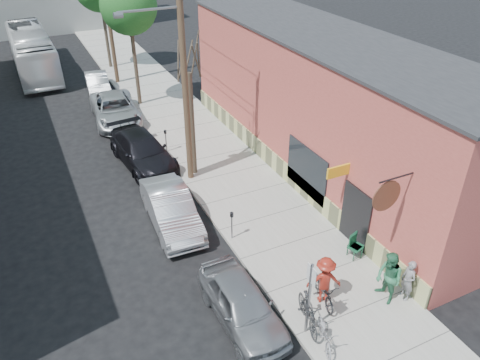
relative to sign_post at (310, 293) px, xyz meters
name	(u,v)px	position (x,y,z in m)	size (l,w,h in m)	color
ground	(192,278)	(-2.35, 3.99, -1.83)	(120.00, 120.00, 0.00)	black
sidewalk	(192,135)	(1.90, 14.99, -1.76)	(4.50, 58.00, 0.15)	#A5A299
cafe_building	(325,105)	(6.64, 8.98, 1.47)	(6.60, 20.20, 6.61)	#B64C43
sign_post	(310,293)	(0.00, 0.00, 0.00)	(0.07, 0.45, 2.80)	slate
parking_meter_near	(232,221)	(-0.10, 5.29, -0.85)	(0.14, 0.14, 1.24)	slate
parking_meter_far	(166,137)	(-0.10, 13.57, -0.85)	(0.14, 0.14, 1.24)	slate
utility_pole_near	(183,73)	(0.04, 10.48, 3.58)	(3.57, 0.28, 10.00)	#503A28
utility_pole_far	(107,8)	(0.10, 25.62, 3.51)	(1.80, 0.28, 10.00)	#503A28
tree_bare	(192,125)	(0.45, 10.83, 0.88)	(0.24, 0.24, 5.13)	#44392C
tree_leafy_mid	(129,7)	(0.45, 20.83, 4.45)	(3.40, 3.40, 7.85)	#44392C
patio_chair_a	(355,247)	(3.62, 2.22, -1.24)	(0.50, 0.50, 0.88)	#14482E
patio_chair_b	(356,245)	(3.71, 2.30, -1.24)	(0.50, 0.50, 0.88)	#14482E
patron_grey	(408,280)	(3.85, -0.25, -0.90)	(0.57, 0.37, 1.57)	gray
patron_green	(389,278)	(3.17, -0.03, -0.70)	(0.95, 0.74, 1.96)	#2D714C
cyclist	(324,280)	(1.25, 0.89, -0.78)	(1.16, 0.67, 1.80)	maroon
cyclist_bike	(323,289)	(1.25, 0.89, -1.21)	(0.63, 1.79, 0.94)	black
parked_bike_a	(308,312)	(0.18, 0.22, -1.12)	(0.53, 1.87, 1.12)	black
parked_bike_b	(325,334)	(0.26, -0.65, -1.28)	(0.54, 1.55, 0.81)	gray
car_0	(242,304)	(-1.55, 1.42, -1.11)	(1.70, 4.22, 1.44)	gray
car_1	(171,209)	(-1.91, 7.40, -1.05)	(1.66, 4.76, 1.57)	#B5B7BD
car_2	(143,151)	(-1.55, 12.98, -1.05)	(2.19, 5.40, 1.57)	black
car_3	(115,109)	(-1.55, 18.97, -1.06)	(2.58, 5.59, 1.55)	#B4B9BD
car_4	(98,84)	(-1.55, 24.33, -1.15)	(1.44, 4.12, 1.36)	#A7ACAF
bus	(32,52)	(-5.04, 31.01, -0.22)	(2.71, 11.58, 3.23)	white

